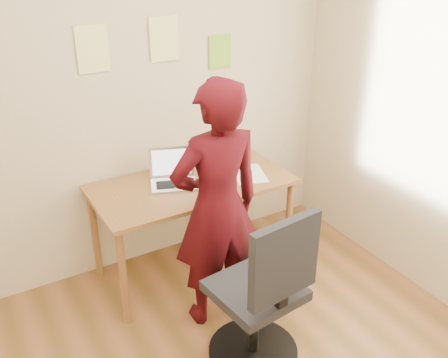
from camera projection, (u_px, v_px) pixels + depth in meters
room at (248, 206)px, 1.98m from camera, size 3.58×3.58×2.78m
desk at (192, 193)px, 3.55m from camera, size 1.40×0.70×0.74m
laptop at (173, 176)px, 3.49m from camera, size 0.39×0.37×0.23m
paper_sheet at (249, 174)px, 3.64m from camera, size 0.31×0.37×0.00m
phone at (222, 189)px, 3.41m from camera, size 0.12×0.15×0.01m
wall_note_left at (93, 49)px, 3.16m from camera, size 0.21×0.00×0.30m
wall_note_mid at (164, 39)px, 3.37m from camera, size 0.21×0.00×0.30m
wall_note_right at (220, 52)px, 3.63m from camera, size 0.18×0.00×0.24m
office_chair at (263, 301)px, 2.82m from camera, size 0.55×0.55×1.05m
person at (217, 208)px, 3.04m from camera, size 0.61×0.42×1.63m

